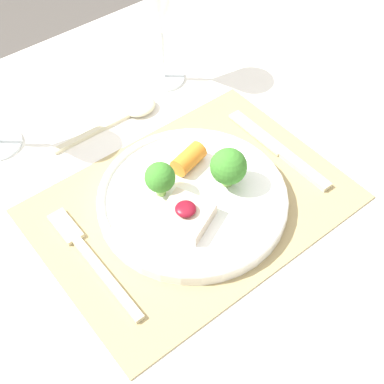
{
  "coord_description": "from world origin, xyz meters",
  "views": [
    {
      "loc": [
        -0.29,
        -0.36,
        1.32
      ],
      "look_at": [
        0.0,
        0.0,
        0.76
      ],
      "focal_mm": 50.0,
      "sensor_mm": 36.0,
      "label": 1
    }
  ],
  "objects": [
    {
      "name": "placemat",
      "position": [
        0.0,
        0.0,
        0.74
      ],
      "size": [
        0.42,
        0.3,
        0.0
      ],
      "primitive_type": "cube",
      "color": "#9E895B",
      "rests_on": "dining_table"
    },
    {
      "name": "dinner_plate",
      "position": [
        0.0,
        0.0,
        0.75
      ],
      "size": [
        0.26,
        0.26,
        0.08
      ],
      "color": "white",
      "rests_on": "placemat"
    },
    {
      "name": "dining_table",
      "position": [
        0.0,
        0.0,
        0.64
      ],
      "size": [
        1.29,
        0.96,
        0.73
      ],
      "color": "white",
      "rests_on": "ground_plane"
    },
    {
      "name": "fork",
      "position": [
        -0.16,
        0.02,
        0.74
      ],
      "size": [
        0.02,
        0.2,
        0.01
      ],
      "rotation": [
        0.0,
        0.0,
        -0.04
      ],
      "color": "beige",
      "rests_on": "placemat"
    },
    {
      "name": "knife",
      "position": [
        0.17,
        -0.01,
        0.74
      ],
      "size": [
        0.02,
        0.2,
        0.01
      ],
      "rotation": [
        0.0,
        0.0,
        0.04
      ],
      "color": "beige",
      "rests_on": "placemat"
    },
    {
      "name": "spoon",
      "position": [
        0.04,
        0.21,
        0.74
      ],
      "size": [
        0.19,
        0.05,
        0.02
      ],
      "rotation": [
        0.0,
        0.0,
        -0.02
      ],
      "color": "beige",
      "rests_on": "dining_table"
    },
    {
      "name": "wine_glass_near",
      "position": [
        0.14,
        0.25,
        0.87
      ],
      "size": [
        0.08,
        0.08,
        0.19
      ],
      "color": "white",
      "rests_on": "dining_table"
    }
  ]
}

